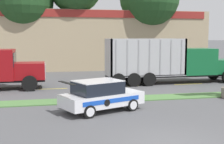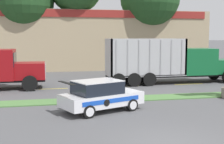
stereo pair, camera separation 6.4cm
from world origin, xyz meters
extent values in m
plane|color=#515154|center=(0.00, 0.00, 0.00)|extent=(600.00, 600.00, 0.00)
cube|color=#517F42|center=(0.00, 8.04, 0.03)|extent=(120.00, 1.59, 0.06)
cube|color=yellow|center=(-3.93, 12.83, 0.00)|extent=(2.40, 0.14, 0.01)
cube|color=yellow|center=(1.47, 12.83, 0.00)|extent=(2.40, 0.14, 0.01)
cube|color=yellow|center=(6.87, 12.83, 0.00)|extent=(2.40, 0.14, 0.01)
cube|color=black|center=(5.83, 13.75, 0.61)|extent=(10.76, 1.28, 0.18)
cube|color=#146033|center=(10.25, 13.75, 1.28)|extent=(1.93, 1.92, 1.16)
cube|color=#146033|center=(7.92, 13.75, 1.75)|extent=(2.73, 2.34, 2.11)
cube|color=black|center=(9.30, 13.75, 2.12)|extent=(0.04, 1.99, 0.95)
cylinder|color=silver|center=(6.45, 12.99, 2.45)|extent=(0.14, 0.14, 1.40)
cube|color=#B7B7BC|center=(3.50, 13.75, 0.76)|extent=(6.10, 2.34, 0.12)
cube|color=#B7B7BC|center=(6.47, 13.75, 2.19)|extent=(0.16, 2.34, 2.86)
cube|color=#B7B7BC|center=(0.53, 13.75, 2.19)|extent=(0.16, 2.34, 2.86)
cube|color=#B7B7BC|center=(3.50, 12.66, 2.19)|extent=(6.10, 0.16, 2.86)
cube|color=#B7B7BC|center=(3.50, 14.84, 2.19)|extent=(6.10, 0.16, 2.86)
cube|color=#A3A3A8|center=(0.89, 12.56, 2.19)|extent=(0.10, 0.04, 2.71)
cube|color=#A3A3A8|center=(1.76, 12.56, 2.19)|extent=(0.10, 0.04, 2.71)
cube|color=#A3A3A8|center=(2.63, 12.56, 2.19)|extent=(0.10, 0.04, 2.71)
cube|color=#A3A3A8|center=(3.50, 12.56, 2.19)|extent=(0.10, 0.04, 2.71)
cube|color=#A3A3A8|center=(4.37, 12.56, 2.19)|extent=(0.10, 0.04, 2.71)
cube|color=#A3A3A8|center=(5.24, 12.56, 2.19)|extent=(0.10, 0.04, 2.71)
cube|color=#A3A3A8|center=(6.11, 12.56, 2.19)|extent=(0.10, 0.04, 2.71)
cylinder|color=black|center=(10.25, 14.90, 0.52)|extent=(1.04, 0.30, 1.04)
cylinder|color=black|center=(1.05, 12.60, 0.52)|extent=(1.04, 0.30, 1.04)
cylinder|color=black|center=(1.05, 14.90, 0.52)|extent=(1.04, 0.30, 1.04)
cylinder|color=black|center=(2.27, 12.60, 0.52)|extent=(1.04, 0.30, 1.04)
cylinder|color=black|center=(2.27, 14.90, 0.52)|extent=(1.04, 0.30, 1.04)
cylinder|color=black|center=(3.49, 12.60, 0.52)|extent=(1.04, 0.30, 1.04)
cylinder|color=black|center=(3.49, 14.90, 0.52)|extent=(1.04, 0.30, 1.04)
cube|color=maroon|center=(-5.38, 13.40, 1.31)|extent=(2.11, 2.05, 1.18)
cube|color=#B7B7BC|center=(-4.30, 13.40, 1.31)|extent=(0.06, 1.75, 1.00)
cube|color=black|center=(-6.42, 13.40, 2.16)|extent=(0.04, 2.12, 0.96)
cylinder|color=black|center=(-5.38, 12.17, 0.54)|extent=(1.08, 0.30, 1.08)
cylinder|color=black|center=(-5.38, 14.63, 0.54)|extent=(1.08, 0.30, 1.08)
cube|color=white|center=(-1.53, 5.42, 0.62)|extent=(4.50, 3.29, 0.62)
cube|color=black|center=(-1.76, 5.33, 1.24)|extent=(2.71, 2.38, 0.62)
cube|color=white|center=(-1.76, 5.33, 1.56)|extent=(2.71, 2.38, 0.04)
cube|color=black|center=(-3.33, 4.68, 1.60)|extent=(0.75, 1.45, 0.03)
cube|color=blue|center=(-1.17, 4.55, 0.68)|extent=(3.04, 1.27, 0.22)
cylinder|color=black|center=(-1.45, 4.44, 0.62)|extent=(0.32, 0.14, 0.34)
cylinder|color=black|center=(-0.01, 5.09, 0.31)|extent=(0.65, 0.42, 0.62)
cylinder|color=silver|center=(0.03, 4.99, 0.31)|extent=(0.40, 0.18, 0.43)
cylinder|color=black|center=(-0.69, 6.73, 0.31)|extent=(0.65, 0.42, 0.62)
cylinder|color=silver|center=(-0.73, 6.83, 0.31)|extent=(0.40, 0.18, 0.43)
cylinder|color=black|center=(-2.36, 4.11, 0.31)|extent=(0.65, 0.42, 0.62)
cylinder|color=silver|center=(-2.32, 4.02, 0.31)|extent=(0.40, 0.18, 0.43)
cylinder|color=black|center=(-3.04, 5.76, 0.31)|extent=(0.65, 0.42, 0.62)
cylinder|color=silver|center=(-3.08, 5.86, 0.31)|extent=(0.40, 0.18, 0.43)
cube|color=tan|center=(1.02, 29.80, 3.35)|extent=(27.26, 12.00, 6.69)
cube|color=maroon|center=(1.02, 23.75, 6.24)|extent=(25.90, 0.10, 0.80)
cylinder|color=#473828|center=(7.69, 24.97, 3.20)|extent=(0.53, 0.53, 6.39)
cylinder|color=#473828|center=(-6.40, 25.60, 2.99)|extent=(0.62, 0.62, 5.99)
cylinder|color=#473828|center=(-0.85, 25.14, 3.82)|extent=(0.37, 0.37, 7.65)
camera|label=1|loc=(-4.34, -9.92, 3.77)|focal=50.00mm
camera|label=2|loc=(-4.28, -9.93, 3.77)|focal=50.00mm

